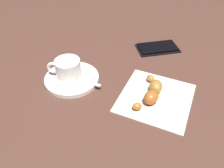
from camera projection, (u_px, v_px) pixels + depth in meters
ground_plane at (116, 90)px, 0.58m from camera, size 1.80×1.80×0.00m
saucer at (72, 79)px, 0.61m from camera, size 0.14×0.14×0.01m
espresso_cup at (68, 69)px, 0.59m from camera, size 0.09×0.07×0.05m
teaspoon at (72, 77)px, 0.60m from camera, size 0.13×0.02×0.01m
sugar_packet at (70, 83)px, 0.58m from camera, size 0.07×0.04×0.01m
napkin at (156, 97)px, 0.56m from camera, size 0.17×0.18×0.00m
croissant at (152, 92)px, 0.55m from camera, size 0.06×0.14×0.03m
cell_phone at (158, 48)px, 0.73m from camera, size 0.15×0.14×0.01m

